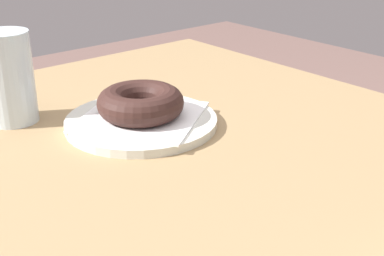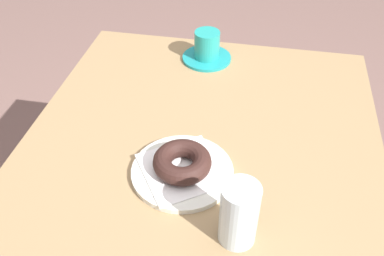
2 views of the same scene
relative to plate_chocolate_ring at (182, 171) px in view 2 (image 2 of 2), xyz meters
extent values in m
cube|color=#987B53|center=(-0.11, 0.02, -0.03)|extent=(0.91, 0.81, 0.05)
cylinder|color=#9F835F|center=(-0.46, -0.33, -0.39)|extent=(0.05, 0.05, 0.66)
cylinder|color=#9F835F|center=(-0.46, 0.37, -0.39)|extent=(0.05, 0.05, 0.66)
cylinder|color=silver|center=(0.00, 0.00, 0.00)|extent=(0.21, 0.21, 0.01)
cube|color=white|center=(0.00, 0.00, 0.01)|extent=(0.22, 0.22, 0.00)
torus|color=#351E1A|center=(0.00, 0.00, 0.03)|extent=(0.12, 0.12, 0.04)
cylinder|color=silver|center=(0.13, 0.13, 0.06)|extent=(0.07, 0.07, 0.13)
cylinder|color=teal|center=(-0.45, -0.02, 0.00)|extent=(0.14, 0.14, 0.01)
cylinder|color=teal|center=(-0.45, -0.02, 0.04)|extent=(0.07, 0.07, 0.08)
cylinder|color=black|center=(-0.45, -0.02, 0.08)|extent=(0.06, 0.06, 0.00)
camera|label=1|loc=(-0.57, 0.39, 0.28)|focal=49.18mm
camera|label=2|loc=(0.59, 0.13, 0.64)|focal=39.50mm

